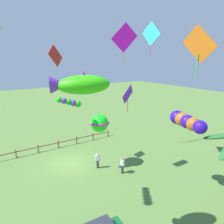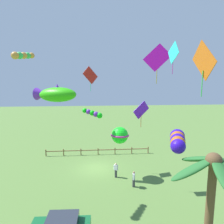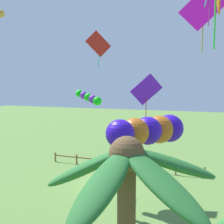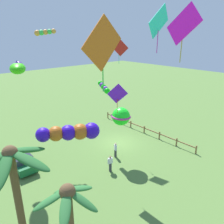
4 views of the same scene
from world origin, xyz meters
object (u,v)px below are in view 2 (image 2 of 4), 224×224
object	(u,v)px
kite_tube_1	(178,140)
kite_diamond_2	(141,110)
kite_tube_3	(23,56)
kite_diamond_5	(173,53)
palm_tree_1	(213,182)
kite_ball_4	(120,135)
spectator_1	(116,170)
kite_diamond_0	(204,61)
kite_tube_9	(93,113)
kite_fish_7	(55,94)
kite_diamond_8	(90,76)
spectator_0	(134,179)
kite_diamond_6	(157,58)

from	to	relation	value
kite_tube_1	kite_diamond_2	world-z (taller)	kite_diamond_2
kite_diamond_2	kite_tube_3	bearing A→B (deg)	4.85
kite_tube_3	kite_diamond_5	size ratio (longest dim) A/B	0.64
palm_tree_1	kite_ball_4	distance (m)	11.81
kite_diamond_2	kite_diamond_5	distance (m)	6.22
spectator_1	kite_tube_1	distance (m)	9.65
kite_diamond_0	kite_tube_9	xyz separation A→B (m)	(7.89, -6.71, -4.71)
palm_tree_1	kite_fish_7	bearing A→B (deg)	-25.02
kite_ball_4	spectator_1	bearing A→B (deg)	33.69
palm_tree_1	kite_diamond_8	distance (m)	16.32
spectator_0	kite_diamond_8	size ratio (longest dim) A/B	0.57
kite_tube_1	kite_tube_9	xyz separation A→B (m)	(5.87, -7.71, 0.69)
kite_diamond_2	kite_fish_7	xyz separation A→B (m)	(6.79, 5.23, 1.89)
palm_tree_1	kite_diamond_0	world-z (taller)	kite_diamond_0
kite_ball_4	kite_tube_9	distance (m)	3.66
palm_tree_1	kite_ball_4	bearing A→B (deg)	-73.52
spectator_1	kite_diamond_5	xyz separation A→B (m)	(-5.29, 1.16, 12.05)
kite_diamond_0	kite_diamond_5	distance (m)	5.17
kite_diamond_5	kite_diamond_6	world-z (taller)	kite_diamond_6
kite_tube_1	kite_ball_4	xyz separation A→B (m)	(3.08, -7.47, -1.67)
spectator_0	kite_diamond_8	distance (m)	11.96
kite_ball_4	kite_diamond_5	xyz separation A→B (m)	(-4.84, 1.46, 8.30)
palm_tree_1	kite_fish_7	world-z (taller)	kite_fish_7
kite_diamond_2	kite_tube_3	world-z (taller)	kite_tube_3
kite_tube_9	kite_diamond_6	bearing A→B (deg)	-164.70
spectator_0	kite_diamond_6	size ratio (longest dim) A/B	0.35
palm_tree_1	spectator_1	size ratio (longest dim) A/B	4.24
kite_diamond_2	kite_diamond_5	bearing A→B (deg)	-167.24
kite_tube_3	spectator_0	bearing A→B (deg)	-176.17
kite_diamond_0	kite_diamond_8	xyz separation A→B (m)	(8.17, -9.07, -0.78)
palm_tree_1	kite_tube_3	xyz separation A→B (m)	(11.74, -8.29, 7.08)
kite_diamond_2	spectator_0	bearing A→B (deg)	19.42
kite_diamond_6	kite_tube_9	world-z (taller)	kite_diamond_6
kite_diamond_6	kite_tube_9	xyz separation A→B (m)	(7.26, 1.99, -5.87)
kite_fish_7	kite_diamond_8	world-z (taller)	kite_diamond_8
spectator_1	kite_diamond_0	bearing A→B (deg)	131.92
kite_fish_7	kite_ball_4	bearing A→B (deg)	-124.39
kite_diamond_0	kite_ball_4	world-z (taller)	kite_diamond_0
kite_diamond_0	kite_diamond_6	world-z (taller)	kite_diamond_6
spectator_1	kite_tube_1	world-z (taller)	kite_tube_1
kite_tube_3	kite_diamond_6	distance (m)	13.90
kite_diamond_0	kite_diamond_6	xyz separation A→B (m)	(0.64, -8.69, 1.16)
kite_tube_3	palm_tree_1	bearing A→B (deg)	144.78
kite_diamond_2	kite_fish_7	distance (m)	8.77
palm_tree_1	kite_tube_1	distance (m)	3.98
kite_diamond_6	kite_fish_7	distance (m)	13.95
kite_tube_1	kite_fish_7	bearing A→B (deg)	-0.55
kite_tube_3	kite_diamond_5	distance (m)	13.34
kite_diamond_6	kite_diamond_8	size ratio (longest dim) A/B	1.60
kite_diamond_0	kite_tube_3	size ratio (longest dim) A/B	2.02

